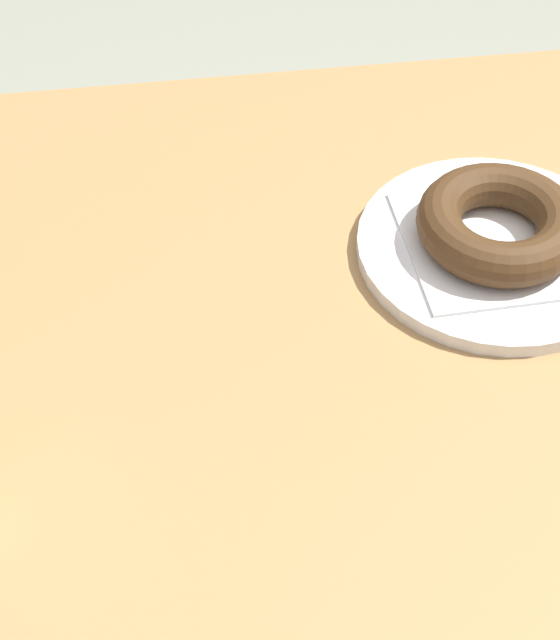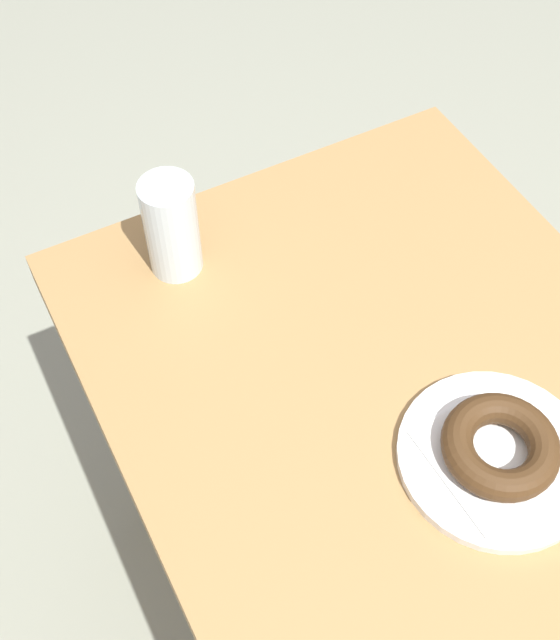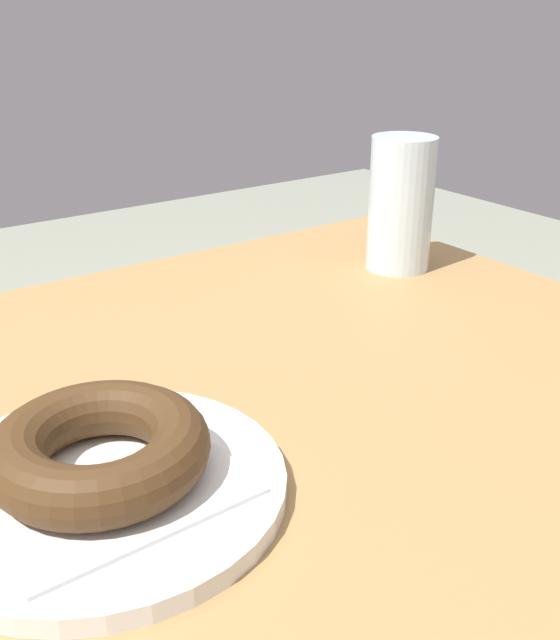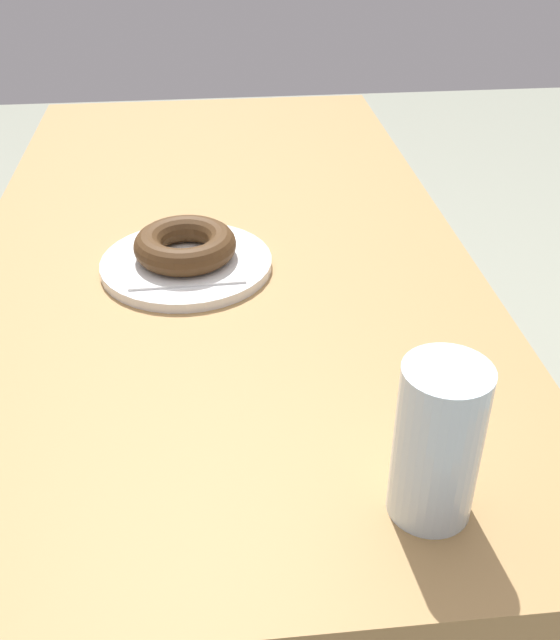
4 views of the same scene
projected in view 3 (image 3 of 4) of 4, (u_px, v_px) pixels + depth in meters
name	position (u px, v px, depth m)	size (l,w,h in m)	color
plate_chocolate_ring	(104.00, 487.00, 0.42)	(0.21, 0.21, 0.01)	white
napkin_chocolate_ring	(103.00, 476.00, 0.42)	(0.14, 0.14, 0.00)	white
donut_chocolate_ring	(100.00, 448.00, 0.41)	(0.12, 0.12, 0.03)	#452C16
water_glass	(401.00, 204.00, 0.76)	(0.07, 0.07, 0.14)	silver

